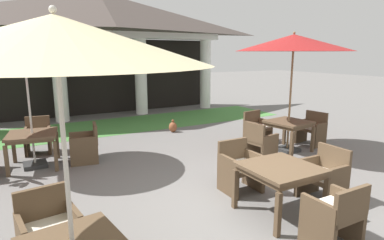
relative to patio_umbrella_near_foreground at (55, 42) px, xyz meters
name	(u,v)px	position (x,y,z in m)	size (l,w,h in m)	color
ground_plane	(255,211)	(2.77, 0.74, -2.46)	(60.00, 60.00, 0.00)	slate
background_pavilion	(99,23)	(2.77, 9.34, 0.98)	(10.13, 2.87, 4.47)	white
lawn_strip	(118,125)	(2.77, 7.61, -2.45)	(11.93, 2.51, 0.01)	#47843D
patio_umbrella_near_foreground	(55,42)	(0.00, 0.00, 0.00)	(2.47, 2.47, 2.73)	#2D2D2D
patio_chair_near_foreground_north	(49,231)	(-0.11, 0.96, -2.06)	(0.68, 0.61, 0.86)	brown
patio_table_mid_left	(280,172)	(3.01, 0.51, -1.80)	(1.02, 1.02, 0.75)	brown
patio_chair_mid_left_south	(335,215)	(3.00, -0.45, -2.04)	(0.62, 0.53, 0.84)	brown
patio_chair_mid_left_north	(240,168)	(3.03, 1.48, -2.04)	(0.63, 0.58, 0.88)	brown
patio_chair_mid_left_east	(324,176)	(3.98, 0.50, -2.05)	(0.57, 0.64, 0.88)	brown
patio_table_mid_right	(33,137)	(0.02, 4.61, -1.82)	(1.10, 1.10, 0.74)	brown
patio_umbrella_mid_right	(22,40)	(0.02, 4.61, 0.17)	(2.56, 2.56, 2.92)	#2D2D2D
patio_chair_mid_right_north	(38,137)	(0.19, 5.63, -2.06)	(0.65, 0.64, 0.87)	brown
patio_chair_mid_right_east	(85,144)	(1.04, 4.44, -2.07)	(0.68, 0.72, 0.84)	brown
patio_table_far_back	(289,125)	(5.51, 2.74, -1.81)	(1.01, 1.01, 0.76)	brown
patio_umbrella_far_back	(294,44)	(5.51, 2.74, 0.13)	(2.69, 2.69, 2.86)	#2D2D2D
patio_chair_far_back_north	(257,128)	(5.38, 3.73, -2.07)	(0.69, 0.58, 0.84)	brown
patio_chair_far_back_west	(261,142)	(4.52, 2.61, -2.07)	(0.59, 0.60, 0.85)	brown
patio_chair_far_back_east	(312,129)	(6.50, 2.86, -2.05)	(0.59, 0.70, 0.86)	brown
terracotta_urn	(173,127)	(3.94, 5.90, -2.30)	(0.25, 0.25, 0.39)	brown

